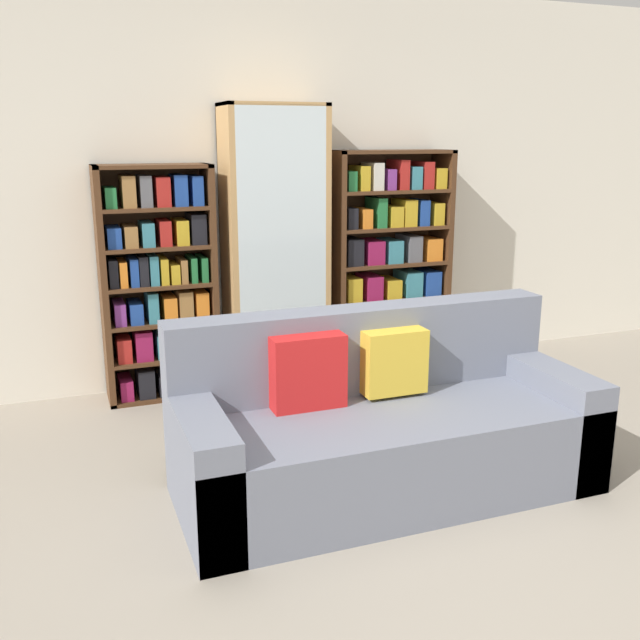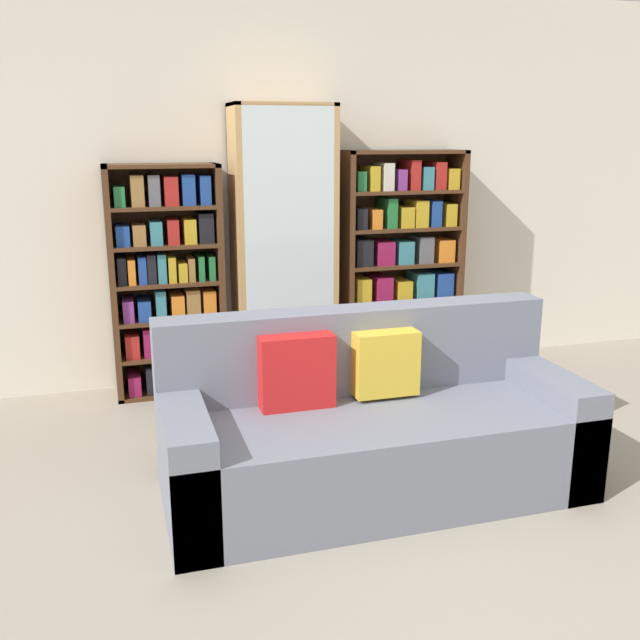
% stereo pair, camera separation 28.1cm
% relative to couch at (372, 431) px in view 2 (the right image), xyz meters
% --- Properties ---
extents(ground_plane, '(16.00, 16.00, 0.00)m').
position_rel_couch_xyz_m(ground_plane, '(0.01, -0.65, -0.31)').
color(ground_plane, gray).
extents(wall_back, '(7.16, 0.06, 2.70)m').
position_rel_couch_xyz_m(wall_back, '(0.01, 1.92, 1.04)').
color(wall_back, silver).
rests_on(wall_back, ground).
extents(couch, '(2.03, 0.82, 0.87)m').
position_rel_couch_xyz_m(couch, '(0.00, 0.00, 0.00)').
color(couch, slate).
rests_on(couch, ground).
extents(bookshelf_left, '(0.73, 0.32, 1.54)m').
position_rel_couch_xyz_m(bookshelf_left, '(-0.81, 1.71, 0.45)').
color(bookshelf_left, '#4C2D19').
rests_on(bookshelf_left, ground).
extents(display_cabinet, '(0.68, 0.36, 1.92)m').
position_rel_couch_xyz_m(display_cabinet, '(-0.02, 1.70, 0.65)').
color(display_cabinet, tan).
rests_on(display_cabinet, ground).
extents(bookshelf_right, '(0.89, 0.32, 1.61)m').
position_rel_couch_xyz_m(bookshelf_right, '(0.86, 1.71, 0.48)').
color(bookshelf_right, '#4C2D19').
rests_on(bookshelf_right, ground).
extents(wine_bottle, '(0.08, 0.08, 0.39)m').
position_rel_couch_xyz_m(wine_bottle, '(0.47, 1.18, -0.15)').
color(wine_bottle, black).
rests_on(wine_bottle, ground).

